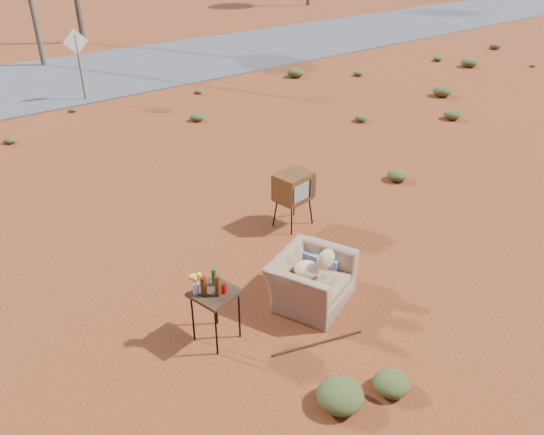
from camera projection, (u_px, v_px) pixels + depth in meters
ground at (297, 299)px, 8.00m from camera, size 140.00×140.00×0.00m
highway at (10, 87)px, 18.20m from camera, size 140.00×7.00×0.04m
armchair at (313, 271)px, 7.82m from camera, size 1.50×1.30×1.01m
tv_unit at (294, 187)px, 9.60m from camera, size 0.71×0.60×1.05m
side_table at (211, 291)px, 6.85m from camera, size 0.65×0.65×1.10m
rusty_bar at (318, 343)px, 7.14m from camera, size 1.28×0.44×0.04m
road_sign at (77, 52)px, 16.25m from camera, size 0.78×0.06×2.19m
scrub_patch at (119, 202)px, 10.48m from camera, size 17.49×8.07×0.33m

